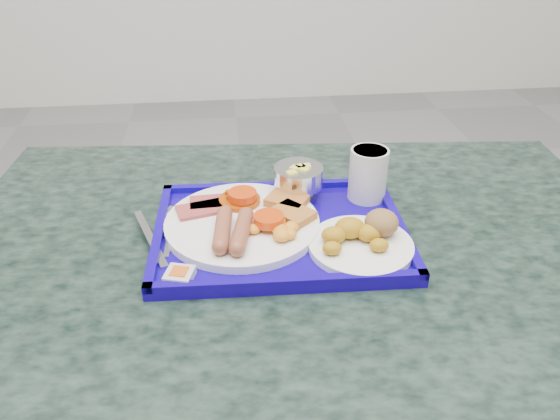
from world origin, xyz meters
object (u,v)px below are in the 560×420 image
(table, at_px, (294,325))
(bread_plate, at_px, (363,238))
(juice_cup, at_px, (368,173))
(fruit_bowl, at_px, (298,177))
(tray, at_px, (280,232))
(main_plate, at_px, (246,221))

(table, distance_m, bread_plate, 0.26)
(juice_cup, bearing_deg, fruit_bowl, 172.15)
(tray, xyz_separation_m, fruit_bowl, (0.05, 0.11, 0.05))
(juice_cup, bearing_deg, bread_plate, -106.37)
(bread_plate, distance_m, juice_cup, 0.17)
(table, bearing_deg, tray, 147.01)
(main_plate, relative_size, bread_plate, 1.56)
(tray, height_order, juice_cup, juice_cup)
(table, distance_m, fruit_bowl, 0.28)
(bread_plate, height_order, fruit_bowl, fruit_bowl)
(bread_plate, bearing_deg, fruit_bowl, 114.66)
(tray, xyz_separation_m, bread_plate, (0.13, -0.07, 0.02))
(main_plate, distance_m, fruit_bowl, 0.15)
(juice_cup, bearing_deg, table, -143.70)
(table, xyz_separation_m, bread_plate, (0.10, -0.05, 0.23))
(bread_plate, relative_size, juice_cup, 1.74)
(main_plate, bearing_deg, bread_plate, -23.10)
(main_plate, bearing_deg, table, -20.04)
(bread_plate, height_order, juice_cup, juice_cup)
(table, height_order, fruit_bowl, fruit_bowl)
(table, height_order, main_plate, main_plate)
(main_plate, height_order, bread_plate, bread_plate)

